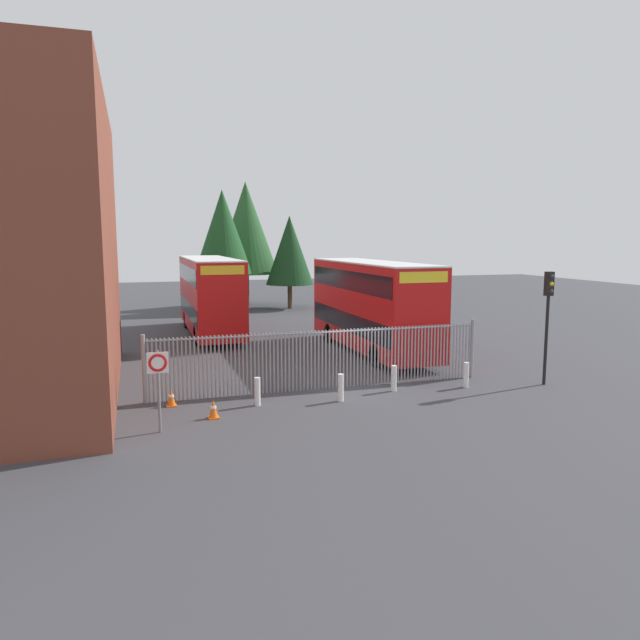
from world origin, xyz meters
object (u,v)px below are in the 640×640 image
(speed_limit_sign_post, at_px, (158,372))
(traffic_light_kerbside, at_px, (548,307))
(bollard_near_right, at_px, (394,378))
(traffic_cone_by_gate, at_px, (171,398))
(traffic_cone_mid_forecourt, at_px, (213,409))
(bollard_center_front, at_px, (341,388))
(double_decker_bus_near_gate, at_px, (371,303))
(bollard_near_left, at_px, (257,392))
(double_decker_bus_behind_fence_left, at_px, (210,293))
(bollard_far_right, at_px, (466,375))

(speed_limit_sign_post, xyz_separation_m, traffic_light_kerbside, (14.21, 1.39, 1.21))
(bollard_near_right, distance_m, speed_limit_sign_post, 8.72)
(traffic_cone_by_gate, distance_m, traffic_light_kerbside, 14.06)
(traffic_cone_mid_forecourt, bearing_deg, traffic_light_kerbside, 2.12)
(bollard_center_front, distance_m, speed_limit_sign_post, 6.36)
(traffic_cone_by_gate, xyz_separation_m, speed_limit_sign_post, (-0.47, -2.68, 1.49))
(double_decker_bus_near_gate, relative_size, bollard_near_left, 11.38)
(double_decker_bus_behind_fence_left, xyz_separation_m, bollard_center_front, (2.46, -15.62, -1.95))
(bollard_near_left, height_order, traffic_cone_mid_forecourt, bollard_near_left)
(bollard_center_front, relative_size, traffic_cone_by_gate, 1.61)
(bollard_far_right, relative_size, traffic_light_kerbside, 0.22)
(bollard_near_left, xyz_separation_m, traffic_cone_mid_forecourt, (-1.58, -0.97, -0.19))
(bollard_center_front, bearing_deg, bollard_near_right, 16.68)
(bollard_center_front, height_order, traffic_cone_mid_forecourt, bollard_center_front)
(double_decker_bus_behind_fence_left, distance_m, bollard_center_front, 15.93)
(double_decker_bus_behind_fence_left, distance_m, bollard_near_right, 15.79)
(double_decker_bus_near_gate, height_order, bollard_near_left, double_decker_bus_near_gate)
(double_decker_bus_near_gate, xyz_separation_m, bollard_near_left, (-7.19, -7.58, -1.95))
(double_decker_bus_behind_fence_left, height_order, speed_limit_sign_post, double_decker_bus_behind_fence_left)
(double_decker_bus_behind_fence_left, height_order, bollard_far_right, double_decker_bus_behind_fence_left)
(bollard_near_left, relative_size, traffic_cone_mid_forecourt, 1.61)
(double_decker_bus_behind_fence_left, relative_size, bollard_center_front, 11.38)
(double_decker_bus_near_gate, relative_size, bollard_near_right, 11.38)
(traffic_light_kerbside, bearing_deg, double_decker_bus_near_gate, 115.15)
(bollard_near_right, bearing_deg, bollard_far_right, -6.31)
(double_decker_bus_near_gate, relative_size, bollard_far_right, 11.38)
(bollard_far_right, height_order, traffic_cone_by_gate, bollard_far_right)
(speed_limit_sign_post, bearing_deg, bollard_near_left, 30.51)
(double_decker_bus_near_gate, bearing_deg, traffic_cone_by_gate, -145.64)
(double_decker_bus_behind_fence_left, bearing_deg, bollard_near_right, -72.31)
(traffic_light_kerbside, bearing_deg, bollard_far_right, 170.20)
(bollard_far_right, bearing_deg, traffic_light_kerbside, -9.80)
(bollard_near_left, relative_size, traffic_cone_by_gate, 1.61)
(speed_limit_sign_post, bearing_deg, bollard_center_front, 14.34)
(double_decker_bus_behind_fence_left, bearing_deg, traffic_light_kerbside, -56.00)
(double_decker_bus_behind_fence_left, bearing_deg, double_decker_bus_near_gate, -48.33)
(double_decker_bus_near_gate, xyz_separation_m, traffic_cone_by_gate, (-9.94, -6.79, -2.13))
(bollard_near_left, height_order, bollard_near_right, same)
(bollard_near_left, bearing_deg, bollard_far_right, 0.18)
(bollard_near_left, bearing_deg, bollard_near_right, 3.74)
(bollard_near_right, bearing_deg, traffic_cone_mid_forecourt, -168.96)
(double_decker_bus_near_gate, distance_m, speed_limit_sign_post, 14.09)
(bollard_center_front, height_order, bollard_far_right, same)
(double_decker_bus_behind_fence_left, height_order, traffic_cone_mid_forecourt, double_decker_bus_behind_fence_left)
(bollard_near_left, distance_m, traffic_cone_mid_forecourt, 1.87)
(traffic_cone_mid_forecourt, bearing_deg, bollard_near_left, 31.53)
(bollard_near_left, height_order, traffic_light_kerbside, traffic_light_kerbside)
(double_decker_bus_near_gate, bearing_deg, bollard_far_right, -84.54)
(double_decker_bus_behind_fence_left, distance_m, bollard_near_left, 15.39)
(double_decker_bus_near_gate, bearing_deg, bollard_near_left, -133.50)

